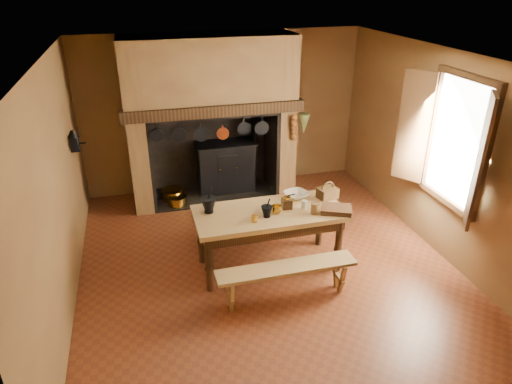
% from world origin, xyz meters
% --- Properties ---
extents(floor, '(5.50, 5.50, 0.00)m').
position_xyz_m(floor, '(0.00, 0.00, 0.00)').
color(floor, brown).
rests_on(floor, ground).
extents(ceiling, '(5.50, 5.50, 0.00)m').
position_xyz_m(ceiling, '(0.00, 0.00, 2.80)').
color(ceiling, silver).
rests_on(ceiling, back_wall).
extents(back_wall, '(5.00, 0.02, 2.80)m').
position_xyz_m(back_wall, '(0.00, 2.75, 1.40)').
color(back_wall, olive).
rests_on(back_wall, floor).
extents(wall_left, '(0.02, 5.50, 2.80)m').
position_xyz_m(wall_left, '(-2.50, 0.00, 1.40)').
color(wall_left, olive).
rests_on(wall_left, floor).
extents(wall_right, '(0.02, 5.50, 2.80)m').
position_xyz_m(wall_right, '(2.50, 0.00, 1.40)').
color(wall_right, olive).
rests_on(wall_right, floor).
extents(wall_front, '(5.00, 0.02, 2.80)m').
position_xyz_m(wall_front, '(0.00, -2.75, 1.40)').
color(wall_front, olive).
rests_on(wall_front, floor).
extents(chimney_breast, '(2.95, 0.96, 2.80)m').
position_xyz_m(chimney_breast, '(-0.30, 2.31, 1.81)').
color(chimney_breast, olive).
rests_on(chimney_breast, floor).
extents(iron_range, '(1.12, 0.55, 1.60)m').
position_xyz_m(iron_range, '(-0.04, 2.45, 0.48)').
color(iron_range, black).
rests_on(iron_range, floor).
extents(hearth_pans, '(0.51, 0.62, 0.20)m').
position_xyz_m(hearth_pans, '(-1.05, 2.22, 0.09)').
color(hearth_pans, gold).
rests_on(hearth_pans, floor).
extents(hanging_pans, '(1.92, 0.29, 0.27)m').
position_xyz_m(hanging_pans, '(-0.34, 1.81, 1.36)').
color(hanging_pans, black).
rests_on(hanging_pans, chimney_breast).
extents(onion_string, '(0.12, 0.10, 0.46)m').
position_xyz_m(onion_string, '(1.00, 1.79, 1.33)').
color(onion_string, '#93401B').
rests_on(onion_string, chimney_breast).
extents(herb_bunch, '(0.20, 0.20, 0.35)m').
position_xyz_m(herb_bunch, '(1.18, 1.79, 1.38)').
color(herb_bunch, '#535D2C').
rests_on(herb_bunch, chimney_breast).
extents(window, '(0.39, 1.75, 1.76)m').
position_xyz_m(window, '(2.35, -0.40, 1.70)').
color(window, white).
rests_on(window, wall_right).
extents(wall_coffee_mill, '(0.23, 0.16, 0.31)m').
position_xyz_m(wall_coffee_mill, '(-2.42, 1.55, 1.52)').
color(wall_coffee_mill, black).
rests_on(wall_coffee_mill, wall_left).
extents(work_table, '(1.97, 0.88, 0.85)m').
position_xyz_m(work_table, '(0.03, -0.08, 0.72)').
color(work_table, tan).
rests_on(work_table, floor).
extents(bench_front, '(1.73, 0.30, 0.49)m').
position_xyz_m(bench_front, '(0.03, -0.83, 0.37)').
color(bench_front, tan).
rests_on(bench_front, floor).
extents(bench_back, '(1.67, 0.29, 0.47)m').
position_xyz_m(bench_back, '(0.03, 0.64, 0.35)').
color(bench_back, tan).
rests_on(bench_back, floor).
extents(mortar_large, '(0.21, 0.21, 0.35)m').
position_xyz_m(mortar_large, '(-0.74, 0.09, 0.97)').
color(mortar_large, black).
rests_on(mortar_large, work_table).
extents(mortar_small, '(0.15, 0.15, 0.25)m').
position_xyz_m(mortar_small, '(-0.05, -0.22, 0.94)').
color(mortar_small, black).
rests_on(mortar_small, work_table).
extents(coffee_grinder, '(0.18, 0.14, 0.20)m').
position_xyz_m(coffee_grinder, '(0.28, -0.05, 0.93)').
color(coffee_grinder, '#3D2813').
rests_on(coffee_grinder, work_table).
extents(brass_mug_a, '(0.09, 0.09, 0.09)m').
position_xyz_m(brass_mug_a, '(-0.23, -0.30, 0.90)').
color(brass_mug_a, gold).
rests_on(brass_mug_a, work_table).
extents(brass_mug_b, '(0.09, 0.09, 0.09)m').
position_xyz_m(brass_mug_b, '(0.34, 0.06, 0.90)').
color(brass_mug_b, gold).
rests_on(brass_mug_b, work_table).
extents(mixing_bowl, '(0.40, 0.40, 0.08)m').
position_xyz_m(mixing_bowl, '(0.50, 0.20, 0.89)').
color(mixing_bowl, '#B8AE8D').
rests_on(mixing_bowl, work_table).
extents(stoneware_crock, '(0.14, 0.14, 0.14)m').
position_xyz_m(stoneware_crock, '(0.58, -0.29, 0.93)').
color(stoneware_crock, brown).
rests_on(stoneware_crock, work_table).
extents(glass_jar, '(0.08, 0.08, 0.13)m').
position_xyz_m(glass_jar, '(0.49, -0.14, 0.92)').
color(glass_jar, beige).
rests_on(glass_jar, work_table).
extents(wicker_basket, '(0.30, 0.24, 0.25)m').
position_xyz_m(wicker_basket, '(0.91, 0.08, 0.94)').
color(wicker_basket, '#462F15').
rests_on(wicker_basket, work_table).
extents(wooden_tray, '(0.47, 0.42, 0.07)m').
position_xyz_m(wooden_tray, '(0.87, -0.32, 0.89)').
color(wooden_tray, '#3D2813').
rests_on(wooden_tray, work_table).
extents(brass_cup, '(0.17, 0.17, 0.11)m').
position_xyz_m(brass_cup, '(0.10, -0.16, 0.91)').
color(brass_cup, gold).
rests_on(brass_cup, work_table).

